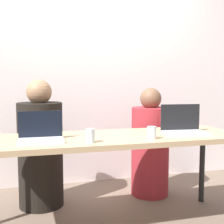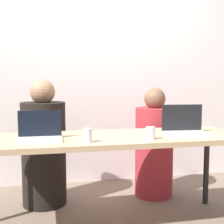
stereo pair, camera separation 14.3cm
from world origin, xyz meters
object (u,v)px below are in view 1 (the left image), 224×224
laptop_front_left (41,135)px  water_glass_left (90,137)px  laptop_front_right (184,127)px  person_on_right (150,148)px  water_glass_right (152,134)px  person_on_left (40,150)px

laptop_front_left → water_glass_left: (0.33, -0.15, -0.00)m
laptop_front_right → person_on_right: bearing=98.8°
laptop_front_right → water_glass_right: bearing=-150.5°
laptop_front_left → laptop_front_right: bearing=2.3°
water_glass_left → laptop_front_left: bearing=155.3°
person_on_left → laptop_front_left: bearing=101.7°
person_on_right → water_glass_left: bearing=60.6°
person_on_left → water_glass_right: (0.77, -0.77, 0.25)m
person_on_right → laptop_front_right: bearing=108.3°
water_glass_right → water_glass_left: bearing=-177.4°
person_on_left → person_on_right: size_ratio=1.08×
laptop_front_left → water_glass_left: laptop_front_left is taller
laptop_front_right → water_glass_left: (-0.80, -0.17, -0.01)m
person_on_right → laptop_front_left: bearing=45.1°
person_on_left → water_glass_right: bearing=148.5°
person_on_left → laptop_front_left: size_ratio=3.66×
person_on_left → laptop_front_right: (1.11, -0.61, 0.26)m
person_on_left → laptop_front_left: (-0.02, -0.64, 0.26)m
person_on_left → water_glass_left: person_on_left is taller
laptop_front_right → person_on_left: bearing=156.5°
person_on_left → laptop_front_right: person_on_left is taller
laptop_front_left → laptop_front_right: size_ratio=0.89×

